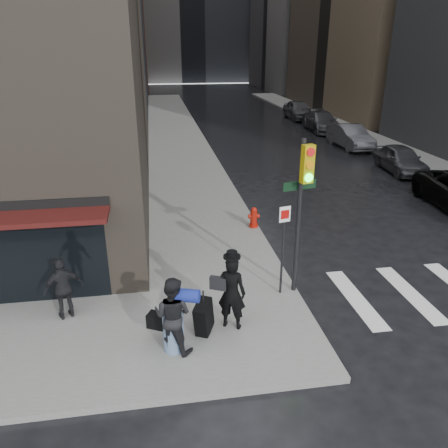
{
  "coord_description": "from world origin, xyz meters",
  "views": [
    {
      "loc": [
        -1.63,
        -8.45,
        6.37
      ],
      "look_at": [
        0.32,
        3.68,
        1.3
      ],
      "focal_mm": 35.0,
      "sensor_mm": 36.0,
      "label": 1
    }
  ],
  "objects_px": {
    "man_overcoat": "(226,297)",
    "traffic_light": "(301,198)",
    "man_greycoat": "(64,288)",
    "parked_car_4": "(298,110)",
    "fire_hydrant": "(254,218)",
    "parked_car_3": "(322,122)",
    "parked_car_2": "(350,136)",
    "parked_car_1": "(401,159)",
    "man_jeans": "(173,315)"
  },
  "relations": [
    {
      "from": "parked_car_2",
      "to": "parked_car_3",
      "type": "distance_m",
      "value": 6.02
    },
    {
      "from": "traffic_light",
      "to": "fire_hydrant",
      "type": "height_order",
      "value": "traffic_light"
    },
    {
      "from": "parked_car_2",
      "to": "parked_car_3",
      "type": "xyz_separation_m",
      "value": [
        0.3,
        6.02,
        0.0
      ]
    },
    {
      "from": "parked_car_3",
      "to": "man_greycoat",
      "type": "bearing_deg",
      "value": -121.08
    },
    {
      "from": "man_overcoat",
      "to": "traffic_light",
      "type": "distance_m",
      "value": 3.08
    },
    {
      "from": "parked_car_1",
      "to": "man_overcoat",
      "type": "bearing_deg",
      "value": -127.91
    },
    {
      "from": "man_overcoat",
      "to": "man_greycoat",
      "type": "distance_m",
      "value": 3.92
    },
    {
      "from": "fire_hydrant",
      "to": "parked_car_1",
      "type": "xyz_separation_m",
      "value": [
        9.54,
        6.62,
        0.21
      ]
    },
    {
      "from": "traffic_light",
      "to": "parked_car_2",
      "type": "bearing_deg",
      "value": 48.81
    },
    {
      "from": "man_greycoat",
      "to": "parked_car_3",
      "type": "height_order",
      "value": "man_greycoat"
    },
    {
      "from": "man_jeans",
      "to": "man_greycoat",
      "type": "distance_m",
      "value": 3.02
    },
    {
      "from": "traffic_light",
      "to": "parked_car_1",
      "type": "xyz_separation_m",
      "value": [
        9.45,
        11.24,
        -2.12
      ]
    },
    {
      "from": "traffic_light",
      "to": "parked_car_2",
      "type": "distance_m",
      "value": 19.72
    },
    {
      "from": "traffic_light",
      "to": "parked_car_4",
      "type": "relative_size",
      "value": 0.85
    },
    {
      "from": "parked_car_2",
      "to": "parked_car_3",
      "type": "height_order",
      "value": "parked_car_3"
    },
    {
      "from": "man_jeans",
      "to": "parked_car_1",
      "type": "relative_size",
      "value": 0.43
    },
    {
      "from": "man_overcoat",
      "to": "man_jeans",
      "type": "height_order",
      "value": "man_overcoat"
    },
    {
      "from": "man_greycoat",
      "to": "fire_hydrant",
      "type": "height_order",
      "value": "man_greycoat"
    },
    {
      "from": "man_greycoat",
      "to": "parked_car_2",
      "type": "distance_m",
      "value": 23.18
    },
    {
      "from": "man_jeans",
      "to": "traffic_light",
      "type": "xyz_separation_m",
      "value": [
        3.35,
        1.91,
        1.79
      ]
    },
    {
      "from": "man_overcoat",
      "to": "fire_hydrant",
      "type": "bearing_deg",
      "value": -83.97
    },
    {
      "from": "man_greycoat",
      "to": "parked_car_4",
      "type": "bearing_deg",
      "value": -140.52
    },
    {
      "from": "traffic_light",
      "to": "parked_car_1",
      "type": "relative_size",
      "value": 1.01
    },
    {
      "from": "man_greycoat",
      "to": "traffic_light",
      "type": "height_order",
      "value": "traffic_light"
    },
    {
      "from": "parked_car_1",
      "to": "parked_car_4",
      "type": "xyz_separation_m",
      "value": [
        0.23,
        18.05,
        0.13
      ]
    },
    {
      "from": "man_overcoat",
      "to": "man_jeans",
      "type": "bearing_deg",
      "value": 50.26
    },
    {
      "from": "man_overcoat",
      "to": "fire_hydrant",
      "type": "height_order",
      "value": "man_overcoat"
    },
    {
      "from": "fire_hydrant",
      "to": "parked_car_2",
      "type": "distance_m",
      "value": 15.75
    },
    {
      "from": "man_jeans",
      "to": "fire_hydrant",
      "type": "relative_size",
      "value": 2.34
    },
    {
      "from": "parked_car_2",
      "to": "traffic_light",
      "type": "bearing_deg",
      "value": -119.87
    },
    {
      "from": "parked_car_3",
      "to": "man_jeans",
      "type": "bearing_deg",
      "value": -114.96
    },
    {
      "from": "fire_hydrant",
      "to": "man_jeans",
      "type": "bearing_deg",
      "value": -116.56
    },
    {
      "from": "parked_car_1",
      "to": "traffic_light",
      "type": "bearing_deg",
      "value": -125.35
    },
    {
      "from": "man_jeans",
      "to": "parked_car_1",
      "type": "xyz_separation_m",
      "value": [
        12.8,
        13.15,
        -0.34
      ]
    },
    {
      "from": "parked_car_4",
      "to": "parked_car_3",
      "type": "bearing_deg",
      "value": -89.08
    },
    {
      "from": "man_overcoat",
      "to": "parked_car_4",
      "type": "xyz_separation_m",
      "value": [
        11.78,
        30.6,
        -0.16
      ]
    },
    {
      "from": "man_overcoat",
      "to": "parked_car_3",
      "type": "relative_size",
      "value": 0.39
    },
    {
      "from": "man_greycoat",
      "to": "parked_car_1",
      "type": "bearing_deg",
      "value": -165.89
    },
    {
      "from": "traffic_light",
      "to": "fire_hydrant",
      "type": "distance_m",
      "value": 5.18
    },
    {
      "from": "man_jeans",
      "to": "traffic_light",
      "type": "bearing_deg",
      "value": -122.93
    },
    {
      "from": "man_greycoat",
      "to": "parked_car_4",
      "type": "relative_size",
      "value": 0.33
    },
    {
      "from": "parked_car_1",
      "to": "parked_car_2",
      "type": "height_order",
      "value": "parked_car_2"
    },
    {
      "from": "parked_car_4",
      "to": "traffic_light",
      "type": "bearing_deg",
      "value": -106.69
    },
    {
      "from": "traffic_light",
      "to": "parked_car_1",
      "type": "distance_m",
      "value": 14.84
    },
    {
      "from": "parked_car_2",
      "to": "parked_car_4",
      "type": "distance_m",
      "value": 12.04
    },
    {
      "from": "man_overcoat",
      "to": "traffic_light",
      "type": "bearing_deg",
      "value": -123.24
    },
    {
      "from": "man_jeans",
      "to": "parked_car_2",
      "type": "bearing_deg",
      "value": -96.04
    },
    {
      "from": "fire_hydrant",
      "to": "parked_car_3",
      "type": "distance_m",
      "value": 21.02
    },
    {
      "from": "man_overcoat",
      "to": "man_greycoat",
      "type": "relative_size",
      "value": 1.27
    },
    {
      "from": "man_overcoat",
      "to": "parked_car_3",
      "type": "distance_m",
      "value": 27.23
    }
  ]
}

